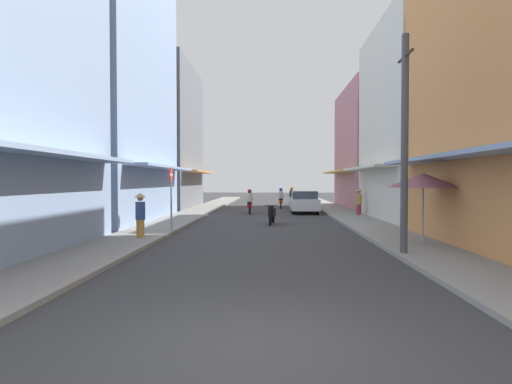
{
  "coord_description": "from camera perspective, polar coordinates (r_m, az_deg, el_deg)",
  "views": [
    {
      "loc": [
        0.23,
        -5.37,
        2.1
      ],
      "look_at": [
        -0.73,
        21.24,
        1.41
      ],
      "focal_mm": 30.06,
      "sensor_mm": 36.0,
      "label": 1
    }
  ],
  "objects": [
    {
      "name": "building_left_far",
      "position": [
        34.28,
        -13.32,
        7.06
      ],
      "size": [
        7.05,
        9.56,
        10.93
      ],
      "color": "slate",
      "rests_on": "ground"
    },
    {
      "name": "sidewalk_right",
      "position": [
        25.75,
        12.12,
        -3.1
      ],
      "size": [
        2.16,
        55.79,
        0.12
      ],
      "primitive_type": "cube",
      "color": "gray",
      "rests_on": "ground"
    },
    {
      "name": "sidewalk_left",
      "position": [
        25.83,
        -9.01,
        -3.07
      ],
      "size": [
        2.16,
        55.79,
        0.12
      ],
      "primitive_type": "cube",
      "color": "gray",
      "rests_on": "ground"
    },
    {
      "name": "street_sign_no_entry",
      "position": [
        17.5,
        -11.22,
        0.19
      ],
      "size": [
        0.07,
        0.6,
        2.65
      ],
      "color": "gray",
      "rests_on": "ground"
    },
    {
      "name": "motorbike_red",
      "position": [
        27.5,
        -0.84,
        -1.44
      ],
      "size": [
        0.55,
        1.81,
        1.58
      ],
      "color": "black",
      "rests_on": "ground"
    },
    {
      "name": "pedestrian_foreground",
      "position": [
        15.64,
        -15.14,
        -2.79
      ],
      "size": [
        0.44,
        0.44,
        1.69
      ],
      "color": "#BF8C3F",
      "rests_on": "ground"
    },
    {
      "name": "motorbike_silver",
      "position": [
        40.27,
        5.32,
        -0.8
      ],
      "size": [
        0.55,
        1.81,
        0.96
      ],
      "color": "black",
      "rests_on": "ground"
    },
    {
      "name": "utility_pole",
      "position": [
        12.5,
        19.17,
        6.12
      ],
      "size": [
        0.2,
        1.2,
        6.11
      ],
      "color": "#4C4C4F",
      "rests_on": "ground"
    },
    {
      "name": "ground_plane",
      "position": [
        25.36,
        1.53,
        -3.28
      ],
      "size": [
        105.14,
        105.14,
        0.0
      ],
      "primitive_type": "plane",
      "color": "#38383A"
    },
    {
      "name": "pedestrian_far",
      "position": [
        25.78,
        13.53,
        -1.14
      ],
      "size": [
        0.44,
        0.44,
        1.67
      ],
      "color": "#99333F",
      "rests_on": "ground"
    },
    {
      "name": "parked_car",
      "position": [
        28.28,
        6.44,
        -1.29
      ],
      "size": [
        1.83,
        4.13,
        1.45
      ],
      "color": "silver",
      "rests_on": "ground"
    },
    {
      "name": "building_left_mid",
      "position": [
        24.52,
        -20.52,
        16.53
      ],
      "size": [
        7.05,
        10.55,
        17.03
      ],
      "color": "#8CA5CC",
      "rests_on": "ground"
    },
    {
      "name": "motorbike_orange",
      "position": [
        32.9,
        3.33,
        -0.96
      ],
      "size": [
        0.55,
        1.81,
        1.58
      ],
      "color": "black",
      "rests_on": "ground"
    },
    {
      "name": "building_right_far",
      "position": [
        34.25,
        16.62,
        5.55
      ],
      "size": [
        7.05,
        10.1,
        9.15
      ],
      "color": "#B7727F",
      "rests_on": "ground"
    },
    {
      "name": "vendor_umbrella",
      "position": [
        14.52,
        21.35,
        1.46
      ],
      "size": [
        2.21,
        2.21,
        2.35
      ],
      "color": "#99999E",
      "rests_on": "ground"
    },
    {
      "name": "motorbike_green",
      "position": [
        35.0,
        4.75,
        -0.82
      ],
      "size": [
        0.55,
        1.81,
        1.58
      ],
      "color": "black",
      "rests_on": "ground"
    },
    {
      "name": "building_right_mid",
      "position": [
        24.77,
        22.53,
        8.55
      ],
      "size": [
        7.05,
        9.07,
        10.4
      ],
      "color": "silver",
      "rests_on": "ground"
    },
    {
      "name": "motorbike_black",
      "position": [
        20.68,
        2.11,
        -2.96
      ],
      "size": [
        0.55,
        1.81,
        0.96
      ],
      "color": "black",
      "rests_on": "ground"
    }
  ]
}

